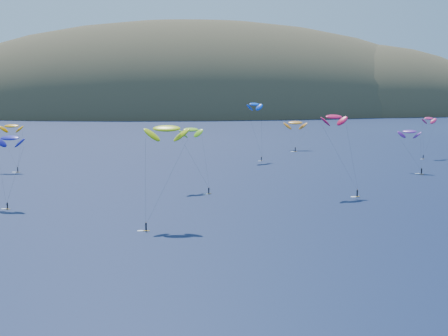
% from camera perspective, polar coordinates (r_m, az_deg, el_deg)
% --- Properties ---
extents(ground, '(2800.00, 2800.00, 0.00)m').
position_cam_1_polar(ground, '(94.48, 13.45, -12.10)').
color(ground, black).
rests_on(ground, ground).
extents(island, '(730.00, 300.00, 210.00)m').
position_cam_1_polar(island, '(650.57, -0.82, 4.25)').
color(island, '#3D3526').
rests_on(island, ground).
extents(kitesurfer_1, '(8.26, 7.78, 18.23)m').
position_cam_1_polar(kitesurfer_1, '(235.13, -18.86, 3.65)').
color(kitesurfer_1, orange).
rests_on(kitesurfer_1, ground).
extents(kitesurfer_2, '(10.77, 11.57, 24.10)m').
position_cam_1_polar(kitesurfer_2, '(140.81, -5.27, 3.61)').
color(kitesurfer_2, orange).
rests_on(kitesurfer_2, ground).
extents(kitesurfer_3, '(9.23, 13.74, 19.78)m').
position_cam_1_polar(kitesurfer_3, '(185.08, -3.04, 3.50)').
color(kitesurfer_3, orange).
rests_on(kitesurfer_3, ground).
extents(kitesurfer_4, '(8.99, 8.62, 24.89)m').
position_cam_1_polar(kitesurfer_4, '(252.56, 2.81, 5.83)').
color(kitesurfer_4, orange).
rests_on(kitesurfer_4, ground).
extents(kitesurfer_6, '(8.45, 12.65, 16.30)m').
position_cam_1_polar(kitesurfer_6, '(230.81, 16.60, 3.20)').
color(kitesurfer_6, orange).
rests_on(kitesurfer_6, ground).
extents(kitesurfer_8, '(9.32, 9.15, 18.46)m').
position_cam_1_polar(kitesurfer_8, '(274.61, 18.24, 4.32)').
color(kitesurfer_8, orange).
rests_on(kitesurfer_8, ground).
extents(kitesurfer_9, '(10.34, 10.96, 24.19)m').
position_cam_1_polar(kitesurfer_9, '(180.44, 10.03, 4.62)').
color(kitesurfer_9, orange).
rests_on(kitesurfer_9, ground).
extents(kitesurfer_10, '(8.78, 10.09, 19.65)m').
position_cam_1_polar(kitesurfer_10, '(170.06, -18.98, 2.61)').
color(kitesurfer_10, orange).
rests_on(kitesurfer_10, ground).
extents(kitesurfer_11, '(11.24, 13.95, 15.35)m').
position_cam_1_polar(kitesurfer_11, '(293.95, 6.54, 4.13)').
color(kitesurfer_11, orange).
rests_on(kitesurfer_11, ground).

